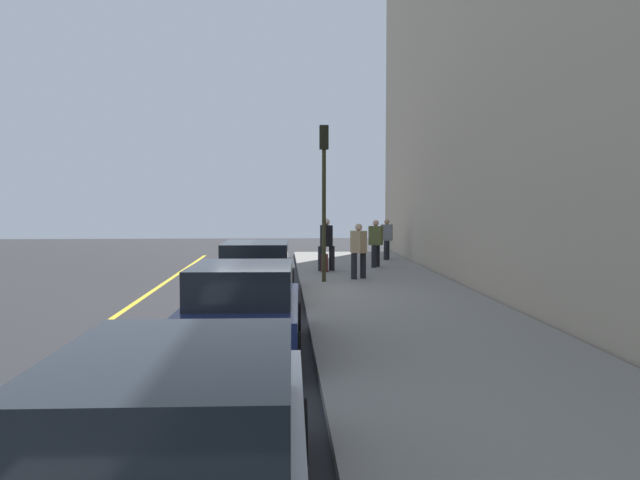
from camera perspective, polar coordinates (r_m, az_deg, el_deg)
ground_plane at (r=16.58m, az=-5.00°, el=-5.37°), size 56.00×56.00×0.00m
sidewalk at (r=16.79m, az=6.37°, el=-5.01°), size 28.00×4.60×0.15m
building_facade at (r=17.98m, az=15.74°, el=19.34°), size 32.00×0.80×15.00m
lane_stripe_centre at (r=16.98m, az=-15.91°, el=-5.26°), size 28.00×0.14×0.01m
parked_car_silver at (r=4.93m, az=-12.37°, el=-17.69°), size 4.67×1.94×1.51m
parked_car_navy at (r=10.70m, az=-6.82°, el=-6.14°), size 4.28×1.98×1.51m
parked_car_black at (r=16.45m, az=-5.66°, el=-2.78°), size 4.51×1.96×1.51m
pedestrian_black_coat at (r=22.12m, az=0.57°, el=-0.26°), size 0.54×0.58×1.80m
pedestrian_grey_coat at (r=26.56m, az=5.93°, el=0.17°), size 0.53×0.51×1.65m
pedestrian_olive_coat at (r=23.42m, az=4.96°, el=-0.17°), size 0.53×0.55×1.72m
pedestrian_tan_coat at (r=19.85m, az=3.44°, el=-0.83°), size 0.54×0.50×1.70m
traffic_light_pole at (r=19.07m, az=0.35°, el=5.60°), size 0.35×0.26×4.62m
rolling_suitcase at (r=21.81m, az=0.40°, el=-2.04°), size 0.34×0.22×0.96m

